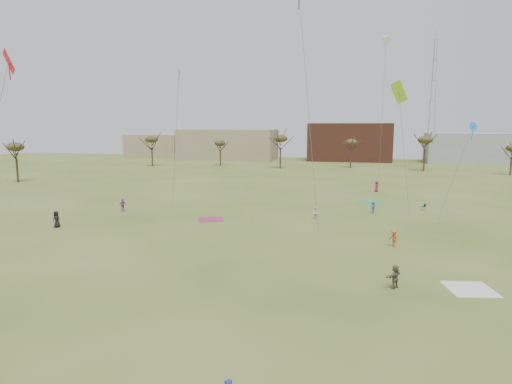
# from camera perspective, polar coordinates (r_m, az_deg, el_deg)

# --- Properties ---
(ground) EXTENTS (260.00, 260.00, 0.00)m
(ground) POSITION_cam_1_polar(r_m,az_deg,el_deg) (27.66, -6.14, -15.11)
(ground) COLOR #45551A
(ground) RESTS_ON ground
(spectator_fore_c) EXTENTS (1.33, 1.55, 1.69)m
(spectator_fore_c) POSITION_cam_1_polar(r_m,az_deg,el_deg) (31.86, 17.94, -10.60)
(spectator_fore_c) COLOR brown
(spectator_fore_c) RESTS_ON ground
(flyer_mid_a) EXTENTS (0.94, 0.65, 1.85)m
(flyer_mid_a) POSITION_cam_1_polar(r_m,az_deg,el_deg) (52.66, -24.92, -3.29)
(flyer_mid_a) COLOR black
(flyer_mid_a) RESTS_ON ground
(flyer_mid_b) EXTENTS (1.20, 1.23, 1.69)m
(flyer_mid_b) POSITION_cam_1_polar(r_m,az_deg,el_deg) (42.17, 17.79, -5.84)
(flyer_mid_b) COLOR #D35427
(flyer_mid_b) RESTS_ON ground
(spectator_mid_d) EXTENTS (0.68, 1.06, 1.67)m
(spectator_mid_d) POSITION_cam_1_polar(r_m,az_deg,el_deg) (59.45, -17.26, -1.65)
(spectator_mid_d) COLOR #933D93
(spectator_mid_d) RESTS_ON ground
(spectator_mid_e) EXTENTS (0.85, 0.74, 1.48)m
(spectator_mid_e) POSITION_cam_1_polar(r_m,az_deg,el_deg) (52.60, 7.94, -2.76)
(spectator_mid_e) COLOR white
(spectator_mid_e) RESTS_ON ground
(flyer_far_b) EXTENTS (0.86, 1.05, 1.84)m
(flyer_far_b) POSITION_cam_1_polar(r_m,az_deg,el_deg) (76.44, 15.67, 0.73)
(flyer_far_b) COLOR maroon
(flyer_far_b) RESTS_ON ground
(flyer_far_c) EXTENTS (0.98, 1.14, 1.54)m
(flyer_far_c) POSITION_cam_1_polar(r_m,az_deg,el_deg) (57.61, 15.22, -1.96)
(flyer_far_c) COLOR #21569B
(flyer_far_c) RESTS_ON ground
(blanket_cream) EXTENTS (3.59, 3.59, 0.03)m
(blanket_cream) POSITION_cam_1_polar(r_m,az_deg,el_deg) (33.83, 26.49, -11.47)
(blanket_cream) COLOR silver
(blanket_cream) RESTS_ON ground
(blanket_plum) EXTENTS (3.84, 3.84, 0.03)m
(blanket_plum) POSITION_cam_1_polar(r_m,az_deg,el_deg) (52.24, -6.01, -3.63)
(blanket_plum) COLOR #942D5A
(blanket_plum) RESTS_ON ground
(blanket_olive) EXTENTS (3.86, 3.86, 0.03)m
(blanket_olive) POSITION_cam_1_polar(r_m,az_deg,el_deg) (65.69, 14.83, -1.32)
(blanket_olive) COLOR #34914F
(blanket_olive) RESTS_ON ground
(camp_chair_right) EXTENTS (0.69, 0.66, 0.87)m
(camp_chair_right) POSITION_cam_1_polar(r_m,az_deg,el_deg) (61.88, 21.28, -2.00)
(camp_chair_right) COLOR #121D33
(camp_chair_right) RESTS_ON ground
(kites_aloft) EXTENTS (69.69, 63.76, 26.03)m
(kites_aloft) POSITION_cam_1_polar(r_m,az_deg,el_deg) (59.74, 12.42, 18.57)
(kites_aloft) COLOR #C923C8
(kites_aloft) RESTS_ON ground
(tree_line) EXTENTS (117.44, 49.32, 8.91)m
(tree_line) POSITION_cam_1_polar(r_m,az_deg,el_deg) (103.59, 7.37, 6.43)
(tree_line) COLOR #3A2B1E
(tree_line) RESTS_ON ground
(building_tan) EXTENTS (32.00, 14.00, 10.00)m
(building_tan) POSITION_cam_1_polar(r_m,az_deg,el_deg) (145.61, -3.76, 6.31)
(building_tan) COLOR #937F60
(building_tan) RESTS_ON ground
(building_brick) EXTENTS (26.00, 16.00, 12.00)m
(building_brick) POSITION_cam_1_polar(r_m,az_deg,el_deg) (143.88, 12.34, 6.50)
(building_brick) COLOR brown
(building_brick) RESTS_ON ground
(building_grey) EXTENTS (24.00, 12.00, 9.00)m
(building_grey) POSITION_cam_1_polar(r_m,az_deg,el_deg) (145.29, 26.28, 5.23)
(building_grey) COLOR gray
(building_grey) RESTS_ON ground
(building_tan_west) EXTENTS (20.00, 12.00, 8.00)m
(building_tan_west) POSITION_cam_1_polar(r_m,az_deg,el_deg) (163.50, -13.14, 6.02)
(building_tan_west) COLOR #937F60
(building_tan_west) RESTS_ON ground
(radio_tower) EXTENTS (1.51, 1.72, 41.00)m
(radio_tower) POSITION_cam_1_polar(r_m,az_deg,el_deg) (150.46, 22.31, 11.18)
(radio_tower) COLOR #9EA3A8
(radio_tower) RESTS_ON ground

